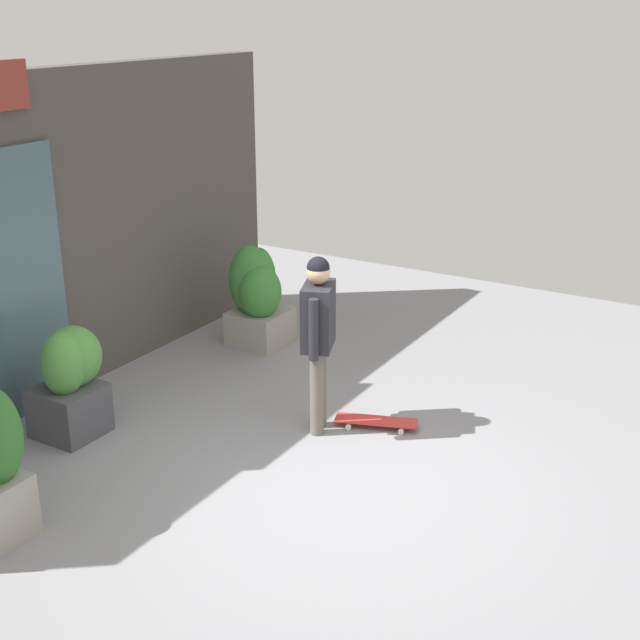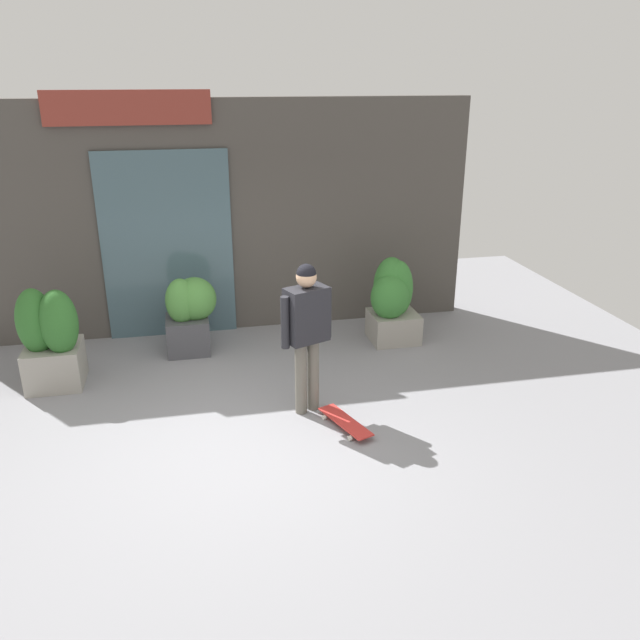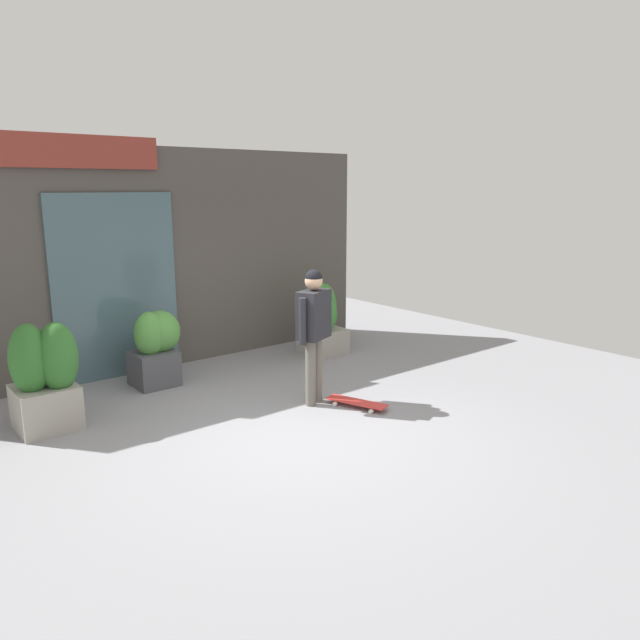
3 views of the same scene
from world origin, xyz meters
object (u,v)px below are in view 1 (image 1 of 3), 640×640
object	(u,v)px
skateboarder	(318,326)
skateboard	(376,421)
planter_box_left	(69,378)
planter_box_mid	(257,295)

from	to	relation	value
skateboarder	skateboard	distance (m)	1.12
skateboarder	planter_box_left	xyz separation A→B (m)	(-1.21, 1.94, -0.49)
skateboard	planter_box_left	bearing A→B (deg)	-166.98
skateboard	planter_box_mid	distance (m)	2.58
planter_box_left	planter_box_mid	world-z (taller)	planter_box_mid
skateboarder	planter_box_left	bearing A→B (deg)	-169.82
skateboarder	planter_box_left	size ratio (longest dim) A/B	1.63
planter_box_mid	planter_box_left	bearing A→B (deg)	176.12
skateboarder	skateboard	xyz separation A→B (m)	(0.32, -0.45, -0.98)
planter_box_mid	skateboarder	bearing A→B (deg)	-131.47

